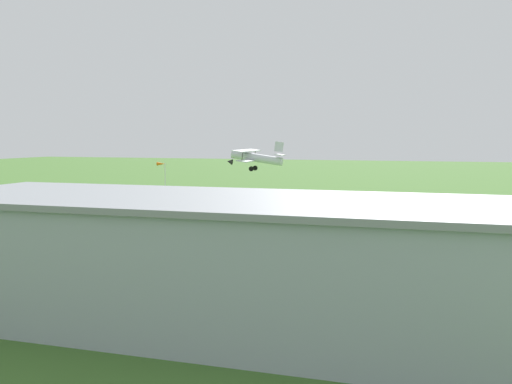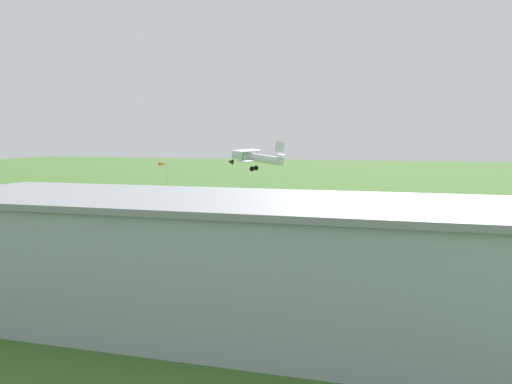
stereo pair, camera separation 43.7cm
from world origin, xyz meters
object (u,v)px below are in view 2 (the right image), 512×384
at_px(biplane, 255,157).
at_px(car_red, 10,245).
at_px(person_near_hangar_door, 472,262).
at_px(windsock, 163,167).
at_px(car_black, 491,274).
at_px(person_beside_truck, 502,261).
at_px(car_yellow, 72,246).
at_px(person_at_fence_line, 447,259).
at_px(hangar, 213,260).

bearing_deg(biplane, car_red, 60.59).
bearing_deg(person_near_hangar_door, windsock, -35.82).
height_order(biplane, car_black, biplane).
bearing_deg(person_beside_truck, car_red, 9.57).
height_order(biplane, person_near_hangar_door, biplane).
bearing_deg(biplane, person_near_hangar_door, 140.32).
xyz_separation_m(person_beside_truck, windsock, (46.95, -30.92, 5.34)).
height_order(biplane, person_beside_truck, biplane).
bearing_deg(car_yellow, person_beside_truck, -170.88).
xyz_separation_m(person_at_fence_line, windsock, (42.69, -31.74, 5.30)).
bearing_deg(person_near_hangar_door, biplane, -39.68).
bearing_deg(person_beside_truck, person_at_fence_line, 10.93).
height_order(hangar, car_red, hangar).
distance_m(person_near_hangar_door, windsock, 55.29).
xyz_separation_m(biplane, car_red, (15.30, 27.14, -7.52)).
height_order(hangar, biplane, biplane).
bearing_deg(car_black, person_at_fence_line, -56.13).
bearing_deg(hangar, person_near_hangar_door, -130.15).
distance_m(hangar, car_black, 21.75).
xyz_separation_m(hangar, person_beside_truck, (-17.58, -19.37, -2.92)).
xyz_separation_m(hangar, car_black, (-16.32, -14.08, -2.90)).
bearing_deg(car_red, windsock, -84.29).
distance_m(car_black, windsock, 58.54).
bearing_deg(car_yellow, windsock, -75.34).
xyz_separation_m(car_yellow, windsock, (9.65, -36.90, 5.31)).
xyz_separation_m(car_yellow, person_near_hangar_door, (-34.96, -4.70, -0.07)).
distance_m(car_black, person_near_hangar_door, 4.14).
height_order(hangar, car_black, hangar).
bearing_deg(car_black, car_yellow, 1.11).
bearing_deg(biplane, car_black, 136.57).
relative_size(person_beside_truck, windsock, 0.23).
distance_m(car_yellow, person_beside_truck, 37.77).
relative_size(hangar, person_near_hangar_door, 23.24).
relative_size(biplane, windsock, 1.34).
height_order(car_red, windsock, windsock).
xyz_separation_m(car_yellow, car_red, (5.83, 1.28, -0.02)).
relative_size(hangar, person_beside_truck, 22.33).
distance_m(car_red, person_beside_truck, 43.74).
height_order(biplane, windsock, biplane).
relative_size(car_black, car_red, 1.10).
relative_size(biplane, car_black, 2.08).
xyz_separation_m(car_yellow, person_at_fence_line, (-33.04, -5.16, 0.01)).
bearing_deg(person_at_fence_line, windsock, -36.63).
relative_size(car_black, windsock, 0.64).
bearing_deg(person_beside_truck, person_near_hangar_door, 28.94).
bearing_deg(biplane, hangar, 104.64).
bearing_deg(car_yellow, car_black, -178.89).
distance_m(car_red, person_near_hangar_door, 41.23).
bearing_deg(car_red, person_at_fence_line, -170.58).
distance_m(person_at_fence_line, person_beside_truck, 4.33).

